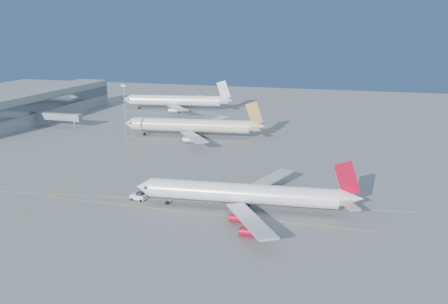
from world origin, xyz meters
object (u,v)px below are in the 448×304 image
airliner_virgin (246,194)px  light_mast (125,108)px  airliner_third (177,101)px  airliner_etihad (194,126)px  pushback_tug (139,196)px

airliner_virgin → light_mast: bearing=131.6°
airliner_third → airliner_etihad: bearing=-72.2°
airliner_third → pushback_tug: (44.82, -144.02, -4.07)m
airliner_etihad → light_mast: (-23.79, -16.32, 9.12)m
airliner_third → pushback_tug: 150.89m
airliner_virgin → airliner_third: bearing=112.6°
airliner_etihad → pushback_tug: 80.71m
airliner_etihad → light_mast: light_mast is taller
airliner_virgin → airliner_etihad: size_ratio=0.96×
airliner_virgin → light_mast: 91.66m
pushback_tug → airliner_virgin: bearing=7.6°
airliner_virgin → airliner_etihad: airliner_etihad is taller
airliner_third → light_mast: light_mast is taller
airliner_etihad → light_mast: size_ratio=2.61×
airliner_third → pushback_tug: size_ratio=14.45×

